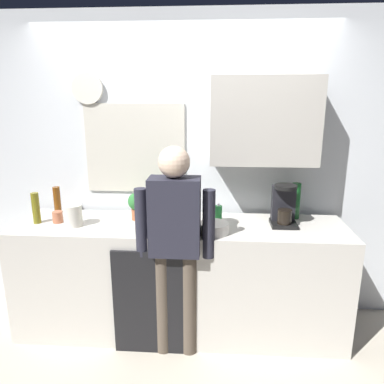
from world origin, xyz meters
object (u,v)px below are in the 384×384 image
Objects in this scene: cup_terracotta_mug at (58,217)px; potted_plant at (137,204)px; person_at_sink at (175,237)px; coffee_maker at (284,207)px; bottle_clear_soda at (158,203)px; dish_soap at (218,215)px; bottle_amber_beer at (57,200)px; bottle_red_vinegar at (163,215)px; mixing_bowl at (214,228)px; bottle_olive_oil at (36,208)px; bottle_green_wine at (296,201)px; storage_canister at (73,215)px.

potted_plant is (0.63, 0.12, 0.09)m from cup_terracotta_mug.
person_at_sink is (0.36, -0.40, -0.12)m from potted_plant.
bottle_clear_soda is at bearing 177.46° from coffee_maker.
dish_soap reaches higher than cup_terracotta_mug.
bottle_red_vinegar is at bearing -18.78° from bottle_amber_beer.
bottle_olive_oil is at bearing 174.88° from mixing_bowl.
mixing_bowl is at bearing 17.08° from person_at_sink.
bottle_red_vinegar is 0.31m from potted_plant.
bottle_clear_soda is at bearing 107.39° from person_at_sink.
bottle_amber_beer is at bearing 172.01° from dish_soap.
bottle_green_wine is (0.12, 0.16, 0.00)m from coffee_maker.
cup_terracotta_mug is 0.06× the size of person_at_sink.
bottle_green_wine is 1.31m from potted_plant.
bottle_red_vinegar is at bearing 169.86° from mixing_bowl.
mixing_bowl is 0.14× the size of person_at_sink.
dish_soap is at bearing 3.08° from bottle_olive_oil.
coffee_maker is 1.92m from bottle_amber_beer.
potted_plant is at bearing 140.46° from bottle_red_vinegar.
potted_plant is at bearing 21.42° from storage_canister.
cup_terracotta_mug is at bearing 173.23° from mixing_bowl.
bottle_olive_oil is 0.32m from storage_canister.
bottle_amber_beer is 1.28× the size of dish_soap.
bottle_green_wine is at bearing 7.18° from bottle_olive_oil.
dish_soap is at bearing -5.41° from potted_plant.
coffee_maker reaches higher than bottle_clear_soda.
bottle_amber_beer is at bearing 129.82° from storage_canister.
storage_canister is at bearing -170.18° from bottle_green_wine.
bottle_amber_beer is 1.05× the size of mixing_bowl.
cup_terracotta_mug is (0.16, 0.02, -0.08)m from bottle_olive_oil.
person_at_sink reaches higher than potted_plant.
mixing_bowl is 0.21m from dish_soap.
potted_plant is at bearing 157.01° from mixing_bowl.
mixing_bowl is 0.69m from potted_plant.
bottle_olive_oil reaches higher than dish_soap.
storage_canister is (-1.65, -0.14, -0.06)m from coffee_maker.
bottle_green_wine reaches higher than bottle_red_vinegar.
coffee_maker is 0.52m from dish_soap.
bottle_olive_oil is at bearing -172.03° from cup_terracotta_mug.
bottle_green_wine is 1.30× the size of potted_plant.
coffee_maker is 0.21× the size of person_at_sink.
bottle_olive_oil is at bearing -177.09° from coffee_maker.
mixing_bowl is at bearing -157.32° from coffee_maker.
bottle_clear_soda is 0.51m from dish_soap.
coffee_maker is 3.59× the size of cup_terracotta_mug.
bottle_amber_beer is 0.28m from cup_terracotta_mug.
bottle_green_wine is at bearing 30.33° from mixing_bowl.
bottle_clear_soda is 3.04× the size of cup_terracotta_mug.
coffee_maker is at bearing 9.51° from bottle_red_vinegar.
bottle_green_wine is 1.14m from bottle_clear_soda.
bottle_clear_soda reaches higher than mixing_bowl.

